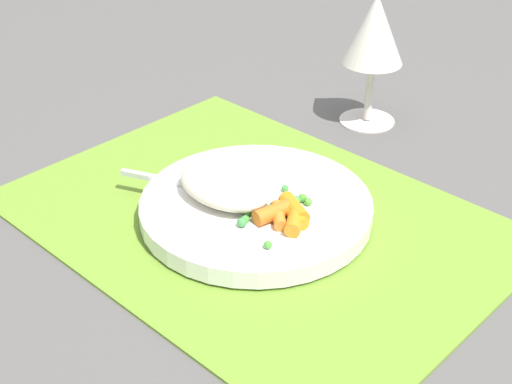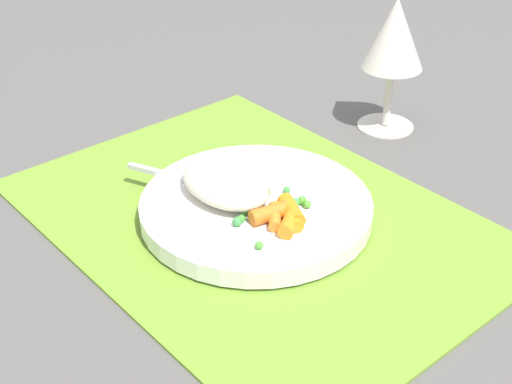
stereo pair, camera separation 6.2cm
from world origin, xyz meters
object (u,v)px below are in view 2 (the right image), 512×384
(carrot_portion, at_px, (283,216))
(rice_mound, at_px, (225,184))
(fork, at_px, (221,189))
(wine_glass, at_px, (394,38))
(plate, at_px, (256,208))

(carrot_portion, bearing_deg, rice_mound, -170.04)
(carrot_portion, bearing_deg, fork, -173.06)
(carrot_portion, bearing_deg, wine_glass, 110.44)
(carrot_portion, relative_size, wine_glass, 0.33)
(rice_mound, bearing_deg, plate, 35.29)
(rice_mound, distance_m, fork, 0.02)
(fork, bearing_deg, carrot_portion, 6.94)
(wine_glass, bearing_deg, carrot_portion, -69.56)
(plate, bearing_deg, fork, -156.30)
(plate, distance_m, carrot_portion, 0.05)
(fork, relative_size, wine_glass, 1.05)
(fork, bearing_deg, rice_mound, -15.49)
(rice_mound, relative_size, fork, 0.61)
(fork, distance_m, wine_glass, 0.30)
(plate, height_order, wine_glass, wine_glass)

